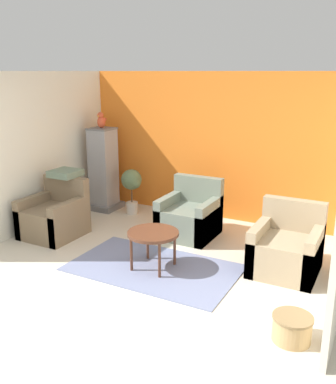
% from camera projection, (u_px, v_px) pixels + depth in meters
% --- Properties ---
extents(ground_plane, '(20.00, 20.00, 0.00)m').
position_uv_depth(ground_plane, '(96.00, 305.00, 4.59)').
color(ground_plane, beige).
rests_on(ground_plane, ground).
extents(wall_back_accent, '(4.71, 0.06, 2.42)m').
position_uv_depth(wall_back_accent, '(215.00, 147.00, 7.10)').
color(wall_back_accent, orange).
rests_on(wall_back_accent, ground_plane).
extents(wall_left, '(0.06, 3.30, 2.42)m').
position_uv_depth(wall_left, '(38.00, 151.00, 6.72)').
color(wall_left, silver).
rests_on(wall_left, ground_plane).
extents(area_rug, '(2.11, 1.25, 0.01)m').
position_uv_depth(area_rug, '(153.00, 268.00, 5.45)').
color(area_rug, slate).
rests_on(area_rug, ground_plane).
extents(coffee_table, '(0.65, 0.65, 0.50)m').
position_uv_depth(coffee_table, '(153.00, 236.00, 5.33)').
color(coffee_table, '#512D1E').
rests_on(coffee_table, ground_plane).
extents(armchair_left, '(0.79, 0.81, 0.86)m').
position_uv_depth(armchair_left, '(55.00, 217.00, 6.47)').
color(armchair_left, '#7A664C').
rests_on(armchair_left, ground_plane).
extents(armchair_right, '(0.79, 0.81, 0.86)m').
position_uv_depth(armchair_right, '(286.00, 250.00, 5.29)').
color(armchair_right, '#9E896B').
rests_on(armchair_right, ground_plane).
extents(armchair_middle, '(0.79, 0.81, 0.86)m').
position_uv_depth(armchair_middle, '(190.00, 217.00, 6.48)').
color(armchair_middle, slate).
rests_on(armchair_middle, ground_plane).
extents(birdcage, '(0.53, 0.53, 1.47)m').
position_uv_depth(birdcage, '(103.00, 171.00, 7.64)').
color(birdcage, slate).
rests_on(birdcage, ground_plane).
extents(parrot, '(0.13, 0.23, 0.28)m').
position_uv_depth(parrot, '(101.00, 121.00, 7.40)').
color(parrot, '#D14C2D').
rests_on(parrot, birdcage).
extents(potted_plant, '(0.39, 0.36, 0.79)m').
position_uv_depth(potted_plant, '(131.00, 184.00, 7.40)').
color(potted_plant, beige).
rests_on(potted_plant, ground_plane).
extents(wicker_basket, '(0.38, 0.38, 0.25)m').
position_uv_depth(wicker_basket, '(292.00, 327.00, 3.95)').
color(wicker_basket, tan).
rests_on(wicker_basket, ground_plane).
extents(throw_pillow, '(0.41, 0.41, 0.10)m').
position_uv_depth(throw_pillow, '(65.00, 173.00, 6.56)').
color(throw_pillow, slate).
rests_on(throw_pillow, armchair_left).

